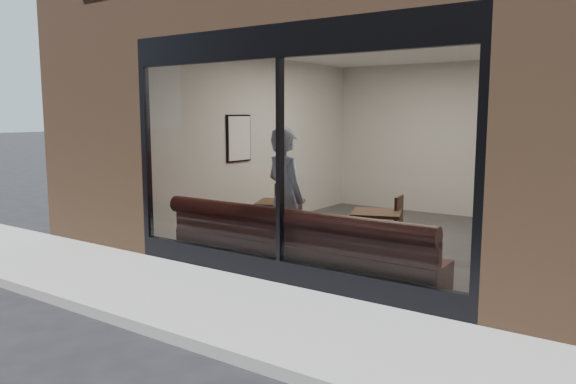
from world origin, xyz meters
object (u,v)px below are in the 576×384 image
Objects in this scene: banquette at (298,259)px; cafe_table_left at (280,203)px; cafe_table_right at (376,213)px; cafe_chair_right at (385,242)px; cafe_chair_left at (280,221)px; person at (285,198)px.

cafe_table_left reaches higher than banquette.
cafe_table_right is at bearing 62.42° from banquette.
cafe_table_left is 1.73× the size of cafe_chair_right.
person is at bearing 149.42° from cafe_chair_left.
cafe_table_left is (-0.70, 0.84, -0.24)m from person.
person reaches higher than cafe_chair_left.
cafe_table_right is at bearing 83.56° from cafe_chair_right.
cafe_table_right reaches higher than cafe_chair_right.
cafe_chair_right is (0.94, 1.25, -0.74)m from person.
cafe_chair_left is (-0.63, 0.87, -0.50)m from cafe_table_left.
banquette is 2.05× the size of person.
person reaches higher than cafe_table_right.
person is 1.32m from cafe_table_right.
cafe_chair_right is (1.63, 0.41, -0.50)m from cafe_table_left.
person is at bearing -137.86° from cafe_table_right.
cafe_chair_left is at bearing -22.18° from cafe_chair_right.
person is 2.88× the size of cafe_table_right.
banquette is 9.88× the size of cafe_chair_right.
cafe_table_left is 1.66m from cafe_table_right.
person is at bearing 146.88° from banquette.
cafe_chair_right is at bearing -106.11° from person.
banquette is 5.72× the size of cafe_table_left.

